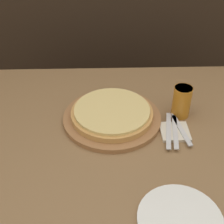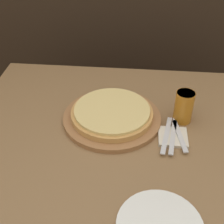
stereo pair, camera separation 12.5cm
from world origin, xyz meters
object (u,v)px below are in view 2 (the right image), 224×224
object	(u,v)px
fork	(166,135)
spoon	(180,136)
beer_glass	(184,106)
pizza_on_board	(112,115)
dinner_knife	(173,135)

from	to	relation	value
fork	spoon	bearing A→B (deg)	0.00
beer_glass	fork	world-z (taller)	beer_glass
pizza_on_board	fork	size ratio (longest dim) A/B	1.86
dinner_knife	spoon	distance (m)	0.02
pizza_on_board	beer_glass	world-z (taller)	beer_glass
dinner_knife	beer_glass	bearing A→B (deg)	69.71
beer_glass	dinner_knife	distance (m)	0.14
beer_glass	spoon	xyz separation A→B (m)	(-0.02, -0.12, -0.06)
pizza_on_board	spoon	size ratio (longest dim) A/B	2.18
pizza_on_board	fork	world-z (taller)	pizza_on_board
fork	spoon	distance (m)	0.05
fork	beer_glass	bearing A→B (deg)	59.60
fork	spoon	xyz separation A→B (m)	(0.05, 0.00, 0.00)
pizza_on_board	beer_glass	bearing A→B (deg)	5.27
pizza_on_board	spoon	bearing A→B (deg)	-18.44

